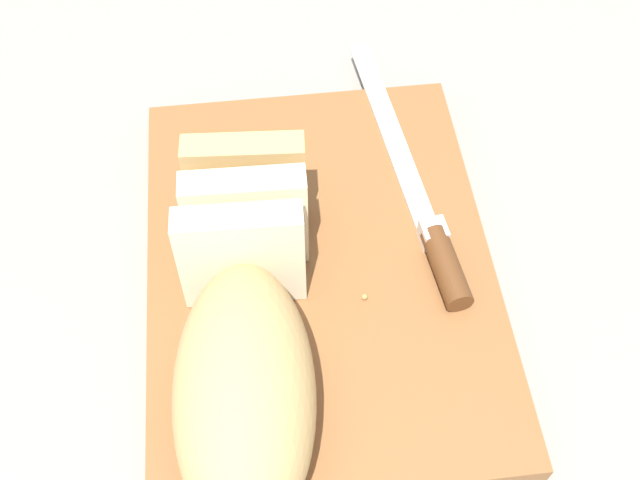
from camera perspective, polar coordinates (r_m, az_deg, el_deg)
name	(u,v)px	position (r m, az deg, el deg)	size (l,w,h in m)	color
ground_plane	(320,275)	(0.62, 0.00, -2.57)	(3.00, 3.00, 0.00)	gray
cutting_board	(320,268)	(0.61, 0.00, -2.09)	(0.37, 0.27, 0.02)	brown
bread_loaf	(245,341)	(0.52, -5.57, -7.42)	(0.29, 0.12, 0.09)	tan
bread_knife	(429,225)	(0.62, 8.07, 1.07)	(0.30, 0.04, 0.02)	silver
crumb_near_knife	(250,264)	(0.60, -5.15, -1.76)	(0.00, 0.00, 0.00)	tan
crumb_near_loaf	(364,297)	(0.59, 3.30, -4.20)	(0.00, 0.00, 0.00)	tan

